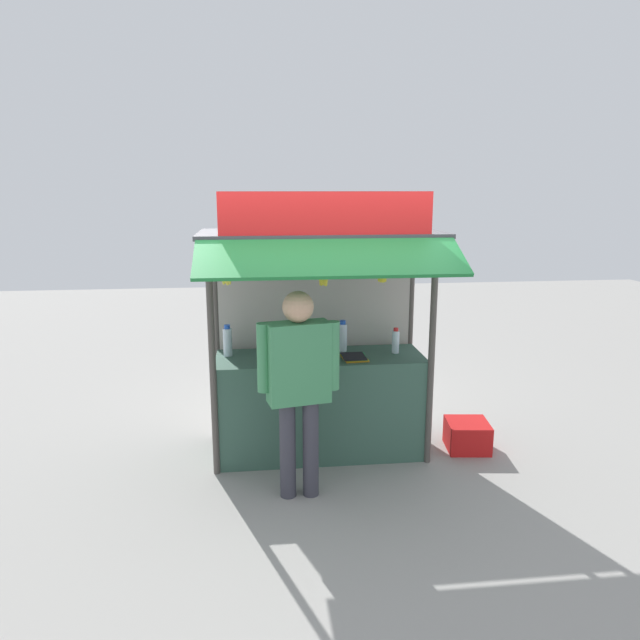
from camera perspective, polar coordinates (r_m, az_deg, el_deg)
name	(u,v)px	position (r m, az deg, el deg)	size (l,w,h in m)	color
ground_plane	(320,451)	(5.88, 0.00, -12.69)	(20.00, 20.00, 0.00)	gray
stall_counter	(320,405)	(5.69, 0.00, -8.25)	(1.96, 0.67, 0.97)	#385B4C
stall_structure	(319,300)	(5.47, -0.08, 2.00)	(2.16, 1.48, 2.50)	#4C4742
water_bottle_front_right	(263,341)	(5.68, -5.62, -2.02)	(0.06, 0.06, 0.23)	silver
water_bottle_far_left	(228,341)	(5.58, -9.01, -2.07)	(0.08, 0.08, 0.30)	silver
water_bottle_mid_right	(343,337)	(5.67, 2.22, -1.64)	(0.09, 0.09, 0.31)	silver
water_bottle_back_left	(396,341)	(5.65, 7.39, -2.07)	(0.07, 0.07, 0.25)	silver
magazine_stack_center	(287,358)	(5.35, -3.20, -3.69)	(0.23, 0.30, 0.08)	purple
magazine_stack_right	(354,357)	(5.45, 3.36, -3.64)	(0.24, 0.30, 0.03)	orange
banana_bunch_inner_left	(382,275)	(5.01, 6.11, 4.40)	(0.09, 0.09, 0.28)	#332D23
banana_bunch_rightmost	(324,277)	(4.93, 0.35, 4.17)	(0.11, 0.11, 0.30)	#332D23
banana_bunch_leftmost	(227,277)	(4.90, -9.11, 4.16)	(0.09, 0.09, 0.28)	#332D23
vendor_person	(299,376)	(4.72, -2.10, -5.50)	(0.66, 0.30, 1.74)	#383842
plastic_crate	(467,435)	(6.06, 14.17, -10.85)	(0.40, 0.40, 0.28)	red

